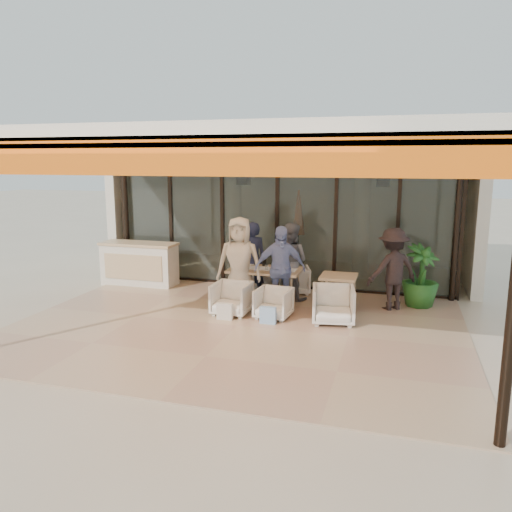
{
  "coord_description": "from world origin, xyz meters",
  "views": [
    {
      "loc": [
        2.76,
        -8.19,
        2.97
      ],
      "look_at": [
        0.1,
        0.9,
        1.15
      ],
      "focal_mm": 35.0,
      "sensor_mm": 36.0,
      "label": 1
    }
  ],
  "objects_px": {
    "standing_woman": "(393,269)",
    "host_counter": "(139,263)",
    "chair_far_right": "(294,279)",
    "diner_navy": "(252,259)",
    "side_table": "(339,281)",
    "side_chair": "(333,303)",
    "chair_far_left": "(259,277)",
    "dining_table": "(265,271)",
    "chair_near_right": "(273,302)",
    "diner_cream": "(239,263)",
    "chair_near_left": "(232,297)",
    "diner_grey": "(290,261)",
    "diner_periwinkle": "(280,269)",
    "potted_palm": "(420,276)"
  },
  "relations": [
    {
      "from": "diner_navy",
      "to": "side_table",
      "type": "xyz_separation_m",
      "value": [
        1.97,
        -0.63,
        -0.2
      ]
    },
    {
      "from": "chair_far_left",
      "to": "diner_periwinkle",
      "type": "bearing_deg",
      "value": 116.96
    },
    {
      "from": "chair_far_left",
      "to": "side_table",
      "type": "xyz_separation_m",
      "value": [
        1.97,
        -1.13,
        0.31
      ]
    },
    {
      "from": "dining_table",
      "to": "diner_cream",
      "type": "relative_size",
      "value": 0.8
    },
    {
      "from": "diner_navy",
      "to": "side_table",
      "type": "relative_size",
      "value": 2.24
    },
    {
      "from": "chair_near_right",
      "to": "diner_cream",
      "type": "height_order",
      "value": "diner_cream"
    },
    {
      "from": "diner_cream",
      "to": "side_chair",
      "type": "xyz_separation_m",
      "value": [
        1.97,
        -0.48,
        -0.54
      ]
    },
    {
      "from": "side_chair",
      "to": "potted_palm",
      "type": "bearing_deg",
      "value": 35.45
    },
    {
      "from": "diner_grey",
      "to": "diner_periwinkle",
      "type": "height_order",
      "value": "diner_periwinkle"
    },
    {
      "from": "diner_periwinkle",
      "to": "dining_table",
      "type": "bearing_deg",
      "value": 111.38
    },
    {
      "from": "dining_table",
      "to": "diner_navy",
      "type": "xyz_separation_m",
      "value": [
        -0.41,
        0.44,
        0.15
      ]
    },
    {
      "from": "standing_woman",
      "to": "host_counter",
      "type": "bearing_deg",
      "value": -37.46
    },
    {
      "from": "side_table",
      "to": "potted_palm",
      "type": "bearing_deg",
      "value": 27.46
    },
    {
      "from": "side_table",
      "to": "diner_navy",
      "type": "bearing_deg",
      "value": 162.3
    },
    {
      "from": "chair_near_right",
      "to": "side_chair",
      "type": "distance_m",
      "value": 1.13
    },
    {
      "from": "chair_far_left",
      "to": "chair_far_right",
      "type": "height_order",
      "value": "chair_far_right"
    },
    {
      "from": "chair_near_right",
      "to": "diner_cream",
      "type": "xyz_separation_m",
      "value": [
        -0.84,
        0.5,
        0.61
      ]
    },
    {
      "from": "chair_near_left",
      "to": "host_counter",
      "type": "bearing_deg",
      "value": 152.66
    },
    {
      "from": "diner_navy",
      "to": "diner_grey",
      "type": "bearing_deg",
      "value": 158.39
    },
    {
      "from": "side_table",
      "to": "standing_woman",
      "type": "relative_size",
      "value": 0.45
    },
    {
      "from": "diner_grey",
      "to": "side_chair",
      "type": "bearing_deg",
      "value": 143.41
    },
    {
      "from": "chair_far_left",
      "to": "potted_palm",
      "type": "xyz_separation_m",
      "value": [
        3.53,
        -0.32,
        0.32
      ]
    },
    {
      "from": "diner_navy",
      "to": "standing_woman",
      "type": "xyz_separation_m",
      "value": [
        2.98,
        -0.19,
        -0.0
      ]
    },
    {
      "from": "diner_navy",
      "to": "diner_grey",
      "type": "height_order",
      "value": "diner_grey"
    },
    {
      "from": "diner_periwinkle",
      "to": "standing_woman",
      "type": "distance_m",
      "value": 2.25
    },
    {
      "from": "potted_palm",
      "to": "standing_woman",
      "type": "bearing_deg",
      "value": -146.05
    },
    {
      "from": "dining_table",
      "to": "chair_near_left",
      "type": "xyz_separation_m",
      "value": [
        -0.41,
        -0.96,
        -0.33
      ]
    },
    {
      "from": "host_counter",
      "to": "chair_near_right",
      "type": "xyz_separation_m",
      "value": [
        3.75,
        -1.62,
        -0.21
      ]
    },
    {
      "from": "chair_near_right",
      "to": "chair_far_right",
      "type": "bearing_deg",
      "value": 95.48
    },
    {
      "from": "diner_grey",
      "to": "side_table",
      "type": "distance_m",
      "value": 1.31
    },
    {
      "from": "diner_grey",
      "to": "standing_woman",
      "type": "relative_size",
      "value": 1.0
    },
    {
      "from": "chair_far_right",
      "to": "diner_cream",
      "type": "bearing_deg",
      "value": 41.74
    },
    {
      "from": "side_chair",
      "to": "potted_palm",
      "type": "relative_size",
      "value": 0.6
    },
    {
      "from": "diner_navy",
      "to": "side_table",
      "type": "height_order",
      "value": "diner_navy"
    },
    {
      "from": "side_chair",
      "to": "dining_table",
      "type": "bearing_deg",
      "value": 139.44
    },
    {
      "from": "diner_navy",
      "to": "side_chair",
      "type": "height_order",
      "value": "diner_navy"
    },
    {
      "from": "chair_near_left",
      "to": "diner_navy",
      "type": "distance_m",
      "value": 1.48
    },
    {
      "from": "dining_table",
      "to": "diner_periwinkle",
      "type": "distance_m",
      "value": 0.65
    },
    {
      "from": "host_counter",
      "to": "diner_periwinkle",
      "type": "xyz_separation_m",
      "value": [
        3.75,
        -1.12,
        0.33
      ]
    },
    {
      "from": "diner_grey",
      "to": "diner_periwinkle",
      "type": "relative_size",
      "value": 0.97
    },
    {
      "from": "chair_near_left",
      "to": "chair_near_right",
      "type": "height_order",
      "value": "chair_near_left"
    },
    {
      "from": "chair_far_right",
      "to": "standing_woman",
      "type": "xyz_separation_m",
      "value": [
        2.14,
        -0.69,
        0.49
      ]
    },
    {
      "from": "diner_periwinkle",
      "to": "potted_palm",
      "type": "xyz_separation_m",
      "value": [
        2.69,
        1.08,
        -0.21
      ]
    },
    {
      "from": "dining_table",
      "to": "diner_periwinkle",
      "type": "height_order",
      "value": "diner_periwinkle"
    },
    {
      "from": "side_table",
      "to": "side_chair",
      "type": "relative_size",
      "value": 0.96
    },
    {
      "from": "host_counter",
      "to": "diner_periwinkle",
      "type": "bearing_deg",
      "value": -16.66
    },
    {
      "from": "diner_grey",
      "to": "side_table",
      "type": "height_order",
      "value": "diner_grey"
    },
    {
      "from": "dining_table",
      "to": "diner_periwinkle",
      "type": "relative_size",
      "value": 0.87
    },
    {
      "from": "side_chair",
      "to": "chair_far_left",
      "type": "bearing_deg",
      "value": 126.78
    },
    {
      "from": "chair_far_left",
      "to": "diner_navy",
      "type": "height_order",
      "value": "diner_navy"
    }
  ]
}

